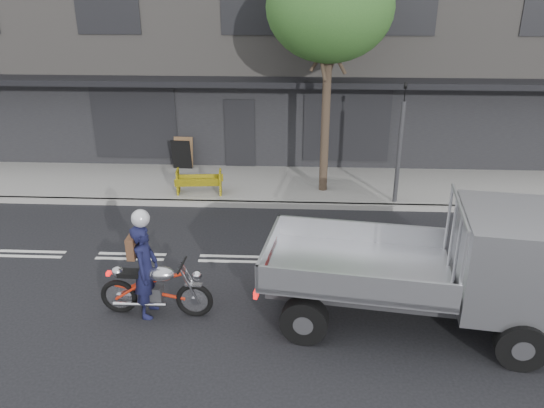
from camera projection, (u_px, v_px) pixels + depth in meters
The scene contains 11 objects.
ground at pixel (234, 259), 12.21m from camera, with size 80.00×80.00×0.00m, color black.
sidewalk at pixel (251, 185), 16.51m from camera, with size 32.00×3.20×0.15m, color gray.
kerb at pixel (246, 204), 15.03m from camera, with size 32.00×0.20×0.15m, color gray.
building_main at pixel (264, 34), 21.08m from camera, with size 26.00×10.00×8.00m, color slate.
street_tree at pixel (330, 8), 13.94m from camera, with size 3.40×3.40×6.74m.
traffic_light_pole at pixel (399, 151), 14.46m from camera, with size 0.12×0.12×3.50m.
motorcycle at pixel (156, 287), 9.98m from camera, with size 2.18×0.63×1.12m.
rider at pixel (146, 271), 9.86m from camera, with size 0.68×0.44×1.85m, color #141537.
flatbed_ute at pixel (485, 262), 9.21m from camera, with size 5.53×2.85×2.45m.
construction_barrier at pixel (198, 184), 15.30m from camera, with size 1.34×0.54×0.75m, color yellow, non-canonical shape.
sandwich_board at pixel (181, 155), 17.45m from camera, with size 0.64×0.42×1.01m, color black, non-canonical shape.
Camera 1 is at (1.43, -10.71, 5.88)m, focal length 35.00 mm.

